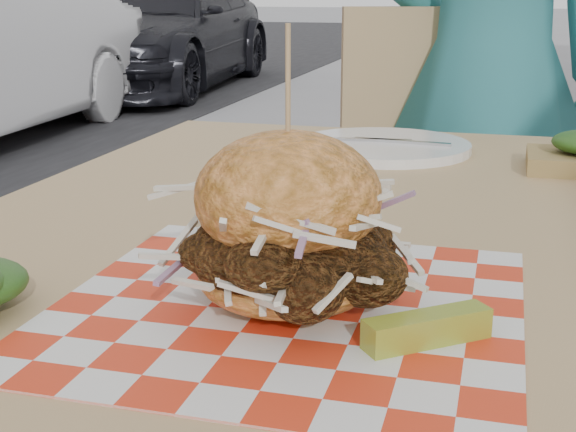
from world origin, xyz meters
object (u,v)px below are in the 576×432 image
car_dark (158,30)px  patio_table (323,291)px  diner (488,77)px  patio_chair (408,182)px  sandwich (288,232)px

car_dark → patio_table: size_ratio=3.29×
diner → patio_table: 1.12m
diner → patio_table: bearing=75.6°
patio_chair → sandwich: 1.30m
patio_table → sandwich: 0.28m
diner → car_dark: diner is taller
patio_chair → patio_table: bearing=-106.2°
car_dark → patio_chair: 6.60m
patio_chair → car_dark: bearing=101.4°
car_dark → patio_table: bearing=-68.2°
patio_table → patio_chair: 1.05m
patio_chair → sandwich: bearing=-105.4°
diner → sandwich: (-0.11, -1.34, 0.02)m
diner → car_dark: bearing=-66.7°
diner → sandwich: diner is taller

